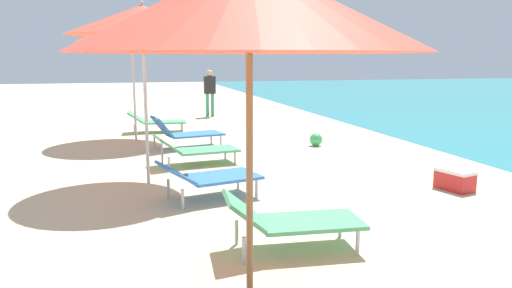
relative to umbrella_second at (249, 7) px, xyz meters
name	(u,v)px	position (x,y,z in m)	size (l,w,h in m)	color
umbrella_second	(249,7)	(0.00, 0.00, 0.00)	(2.43, 2.43, 2.59)	olive
lounger_second_shoreside	(291,219)	(0.69, 1.10, -1.91)	(1.40, 0.69, 0.59)	#4CA572
umbrella_third	(142,20)	(-0.58, 4.13, 0.20)	(2.20, 2.20, 2.71)	silver
lounger_third_shoreside	(195,149)	(0.30, 5.31, -1.94)	(1.54, 0.83, 0.56)	#4CA572
lounger_third_inland	(209,176)	(0.19, 3.09, -1.91)	(1.45, 0.97, 0.54)	blue
umbrella_farthest	(131,30)	(-0.70, 8.25, 0.28)	(2.46, 2.46, 2.85)	silver
lounger_farthest_shoreside	(156,121)	(-0.16, 9.46, -1.93)	(1.50, 0.71, 0.56)	#4CA572
lounger_farthest_inland	(186,132)	(0.32, 6.99, -1.89)	(1.57, 0.95, 0.70)	blue
person_walking_near	(210,89)	(1.73, 12.45, -1.32)	(0.36, 0.23, 1.52)	#3F9972
beach_ball	(316,140)	(3.09, 6.52, -2.09)	(0.28, 0.28, 0.28)	#3FB266
cooler_box	(455,180)	(3.72, 2.65, -2.08)	(0.43, 0.58, 0.30)	red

